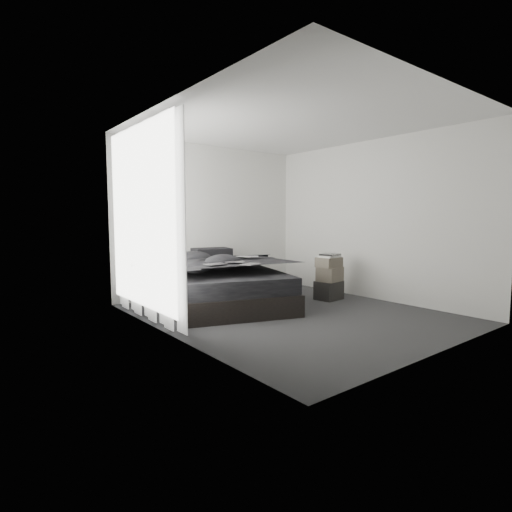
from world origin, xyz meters
TOP-DOWN VIEW (x-y plane):
  - floor at (0.00, 0.00)m, footprint 3.60×4.20m
  - ceiling at (0.00, 0.00)m, footprint 3.60×4.20m
  - wall_back at (0.00, 2.10)m, footprint 3.60×0.01m
  - wall_front at (0.00, -2.10)m, footprint 3.60×0.01m
  - wall_left at (-1.80, 0.00)m, footprint 0.01×4.20m
  - wall_right at (1.80, 0.00)m, footprint 0.01×4.20m
  - window_left at (-1.78, 0.90)m, footprint 0.02×2.00m
  - curtain_left at (-1.73, 0.90)m, footprint 0.06×2.12m
  - bed at (-0.46, 1.02)m, footprint 2.26×2.60m
  - mattress at (-0.46, 1.02)m, footprint 2.18×2.52m
  - duvet at (-0.48, 0.97)m, footprint 2.12×2.28m
  - pillow_lower at (-0.24, 1.85)m, footprint 0.77×0.63m
  - pillow_upper at (-0.18, 1.80)m, footprint 0.69×0.55m
  - laptop at (-0.06, 0.94)m, footprint 0.42×0.39m
  - comic_a at (-0.90, 0.55)m, footprint 0.29×0.20m
  - comic_b at (-0.54, 0.60)m, footprint 0.33×0.30m
  - comic_c at (-0.51, 0.25)m, footprint 0.32×0.25m
  - side_stand at (-1.32, 0.95)m, footprint 0.37×0.37m
  - papers at (-1.31, 0.94)m, footprint 0.23×0.18m
  - floor_books at (-0.89, 1.22)m, footprint 0.22×0.26m
  - box_lower at (1.16, 0.34)m, footprint 0.44×0.36m
  - box_mid at (1.17, 0.33)m, footprint 0.43×0.36m
  - box_upper at (1.15, 0.34)m, footprint 0.38×0.31m
  - art_book_white at (1.16, 0.34)m, footprint 0.33×0.28m
  - art_book_snake at (1.17, 0.33)m, footprint 0.34×0.30m

SIDE VIEW (x-z plane):
  - floor at x=0.00m, z-range -0.01..0.01m
  - floor_books at x=-0.89m, z-range 0.00..0.16m
  - bed at x=-0.46m, z-range 0.00..0.30m
  - box_lower at x=1.16m, z-range 0.00..0.30m
  - side_stand at x=-1.32m, z-range 0.00..0.60m
  - mattress at x=-0.46m, z-range 0.30..0.53m
  - box_mid at x=1.17m, z-range 0.30..0.53m
  - papers at x=-1.31m, z-range 0.60..0.61m
  - pillow_lower at x=-0.24m, z-range 0.53..0.68m
  - box_upper at x=1.15m, z-range 0.53..0.70m
  - duvet at x=-0.48m, z-range 0.53..0.79m
  - art_book_white at x=1.16m, z-range 0.70..0.73m
  - art_book_snake at x=1.17m, z-range 0.73..0.75m
  - pillow_upper at x=-0.18m, z-range 0.68..0.82m
  - comic_a at x=-0.90m, z-range 0.79..0.80m
  - comic_b at x=-0.54m, z-range 0.79..0.80m
  - laptop at x=-0.06m, z-range 0.79..0.82m
  - comic_c at x=-0.51m, z-range 0.80..0.81m
  - curtain_left at x=-1.73m, z-range 0.04..2.52m
  - wall_back at x=0.00m, z-range 0.00..2.60m
  - wall_front at x=0.00m, z-range 0.00..2.60m
  - wall_left at x=-1.80m, z-range 0.00..2.60m
  - wall_right at x=1.80m, z-range 0.00..2.60m
  - window_left at x=-1.78m, z-range 0.20..2.50m
  - ceiling at x=0.00m, z-range 2.60..2.60m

